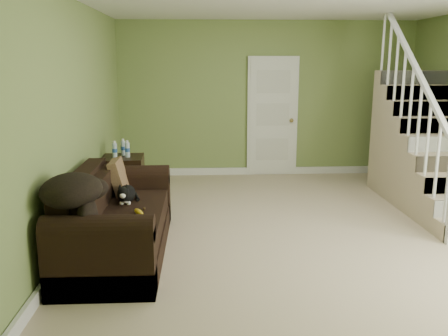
{
  "coord_description": "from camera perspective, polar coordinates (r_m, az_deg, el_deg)",
  "views": [
    {
      "loc": [
        -1.13,
        -5.32,
        1.93
      ],
      "look_at": [
        -0.86,
        0.11,
        0.7
      ],
      "focal_mm": 38.0,
      "sensor_mm": 36.0,
      "label": 1
    }
  ],
  "objects": [
    {
      "name": "throw_pillow",
      "position": [
        5.52,
        -12.48,
        -1.18
      ],
      "size": [
        0.21,
        0.42,
        0.43
      ],
      "primitive_type": "cube",
      "rotation": [
        0.0,
        -0.24,
        0.01
      ],
      "color": "#513320",
      "rests_on": "sofa"
    },
    {
      "name": "baseboard_back",
      "position": [
        8.33,
        5.01,
        -0.32
      ],
      "size": [
        5.0,
        0.04,
        0.12
      ],
      "primitive_type": "cube",
      "color": "white",
      "rests_on": "floor"
    },
    {
      "name": "wall_front",
      "position": [
        2.88,
        20.3,
        -0.78
      ],
      "size": [
        5.0,
        0.04,
        2.6
      ],
      "primitive_type": "cube",
      "color": "#7A914E",
      "rests_on": "floor"
    },
    {
      "name": "baseboard_left",
      "position": [
        5.8,
        -16.18,
        -6.65
      ],
      "size": [
        0.04,
        5.5,
        0.12
      ],
      "primitive_type": "cube",
      "color": "white",
      "rests_on": "floor"
    },
    {
      "name": "wall_back",
      "position": [
        8.17,
        5.15,
        8.22
      ],
      "size": [
        5.0,
        0.04,
        2.6
      ],
      "primitive_type": "cube",
      "color": "#7A914E",
      "rests_on": "floor"
    },
    {
      "name": "throw_blanket",
      "position": [
        4.22,
        -17.88,
        -2.54
      ],
      "size": [
        0.65,
        0.77,
        0.27
      ],
      "primitive_type": "ellipsoid",
      "rotation": [
        0.0,
        0.0,
        0.25
      ],
      "color": "black",
      "rests_on": "sofa"
    },
    {
      "name": "sofa",
      "position": [
        4.98,
        -13.05,
        -6.52
      ],
      "size": [
        0.91,
        2.12,
        0.84
      ],
      "color": "black",
      "rests_on": "floor"
    },
    {
      "name": "door",
      "position": [
        8.17,
        5.86,
        6.14
      ],
      "size": [
        0.86,
        0.12,
        2.02
      ],
      "color": "white",
      "rests_on": "floor"
    },
    {
      "name": "side_table",
      "position": [
        6.7,
        -12.01,
        -1.37
      ],
      "size": [
        0.57,
        0.57,
        0.89
      ],
      "rotation": [
        0.0,
        0.0,
        0.04
      ],
      "color": "black",
      "rests_on": "floor"
    },
    {
      "name": "cat",
      "position": [
        5.17,
        -11.69,
        -3.09
      ],
      "size": [
        0.23,
        0.5,
        0.24
      ],
      "rotation": [
        0.0,
        0.0,
        -0.01
      ],
      "color": "black",
      "rests_on": "sofa"
    },
    {
      "name": "floor",
      "position": [
        5.77,
        8.66,
        -7.0
      ],
      "size": [
        5.0,
        5.5,
        0.01
      ],
      "primitive_type": "cube",
      "color": "tan",
      "rests_on": "ground"
    },
    {
      "name": "banana",
      "position": [
        4.76,
        -10.22,
        -5.26
      ],
      "size": [
        0.14,
        0.2,
        0.06
      ],
      "primitive_type": "ellipsoid",
      "rotation": [
        0.0,
        0.0,
        0.5
      ],
      "color": "gold",
      "rests_on": "sofa"
    },
    {
      "name": "wall_left",
      "position": [
        5.53,
        -17.27,
        5.58
      ],
      "size": [
        0.04,
        5.5,
        2.6
      ],
      "primitive_type": "cube",
      "color": "#7A914E",
      "rests_on": "floor"
    },
    {
      "name": "staircase",
      "position": [
        7.14,
        23.17,
        1.25
      ],
      "size": [
        1.0,
        2.51,
        2.82
      ],
      "color": "tan",
      "rests_on": "floor"
    }
  ]
}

